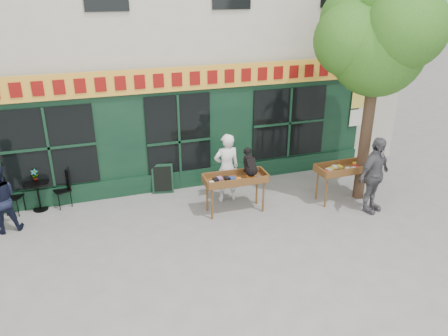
{
  "coord_description": "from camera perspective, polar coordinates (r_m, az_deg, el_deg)",
  "views": [
    {
      "loc": [
        -2.34,
        -8.35,
        5.19
      ],
      "look_at": [
        0.64,
        0.5,
        1.23
      ],
      "focal_mm": 35.0,
      "sensor_mm": 36.0,
      "label": 1
    }
  ],
  "objects": [
    {
      "name": "street_tree",
      "position": [
        11.03,
        19.59,
        16.07
      ],
      "size": [
        3.05,
        2.9,
        5.6
      ],
      "color": "#382619",
      "rests_on": "ground"
    },
    {
      "name": "dog",
      "position": [
        10.37,
        3.43,
        0.82
      ],
      "size": [
        0.35,
        0.61,
        0.6
      ],
      "primitive_type": null,
      "rotation": [
        0.0,
        0.0,
        -0.02
      ],
      "color": "black",
      "rests_on": "book_cart_center"
    },
    {
      "name": "ground",
      "position": [
        10.11,
        -2.56,
        -7.97
      ],
      "size": [
        80.0,
        80.0,
        0.0
      ],
      "primitive_type": "plane",
      "color": "slate",
      "rests_on": "ground"
    },
    {
      "name": "bistro_chair_right",
      "position": [
        11.57,
        -20.1,
        -2.14
      ],
      "size": [
        0.47,
        0.47,
        0.95
      ],
      "rotation": [
        0.0,
        0.0,
        -1.21
      ],
      "color": "black",
      "rests_on": "ground"
    },
    {
      "name": "bistro_table",
      "position": [
        11.6,
        -23.19,
        -2.64
      ],
      "size": [
        0.6,
        0.6,
        0.76
      ],
      "color": "black",
      "rests_on": "ground"
    },
    {
      "name": "book_cart_center",
      "position": [
        10.48,
        1.49,
        -1.67
      ],
      "size": [
        1.51,
        0.65,
        0.99
      ],
      "rotation": [
        0.0,
        0.0,
        -0.02
      ],
      "color": "brown",
      "rests_on": "ground"
    },
    {
      "name": "woman",
      "position": [
        11.01,
        0.34,
        0.02
      ],
      "size": [
        0.67,
        0.45,
        1.8
      ],
      "primitive_type": "imported",
      "rotation": [
        0.0,
        0.0,
        3.12
      ],
      "color": "white",
      "rests_on": "ground"
    },
    {
      "name": "bistro_chair_left",
      "position": [
        11.7,
        -26.25,
        -2.9
      ],
      "size": [
        0.48,
        0.48,
        0.95
      ],
      "rotation": [
        0.0,
        0.0,
        1.14
      ],
      "color": "black",
      "rests_on": "ground"
    },
    {
      "name": "chalkboard",
      "position": [
        11.72,
        -8.02,
        -1.41
      ],
      "size": [
        0.58,
        0.28,
        0.79
      ],
      "rotation": [
        0.0,
        0.0,
        -0.18
      ],
      "color": "black",
      "rests_on": "ground"
    },
    {
      "name": "book_cart_right",
      "position": [
        11.5,
        15.54,
        -0.26
      ],
      "size": [
        1.51,
        0.65,
        0.99
      ],
      "rotation": [
        0.0,
        0.0,
        0.02
      ],
      "color": "brown",
      "rests_on": "ground"
    },
    {
      "name": "man_right",
      "position": [
        11.07,
        19.01,
        -0.9
      ],
      "size": [
        1.21,
        0.83,
        1.9
      ],
      "primitive_type": "imported",
      "rotation": [
        0.0,
        0.0,
        0.37
      ],
      "color": "#515156",
      "rests_on": "ground"
    },
    {
      "name": "man_left",
      "position": [
        10.86,
        -27.27,
        -3.68
      ],
      "size": [
        0.86,
        0.73,
        1.58
      ],
      "primitive_type": "imported",
      "rotation": [
        0.0,
        0.0,
        3.33
      ],
      "color": "black",
      "rests_on": "ground"
    },
    {
      "name": "potted_plant",
      "position": [
        11.45,
        -23.49,
        -0.92
      ],
      "size": [
        0.19,
        0.14,
        0.32
      ],
      "primitive_type": "imported",
      "rotation": [
        0.0,
        0.0,
        -0.16
      ],
      "color": "gray",
      "rests_on": "bistro_table"
    }
  ]
}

